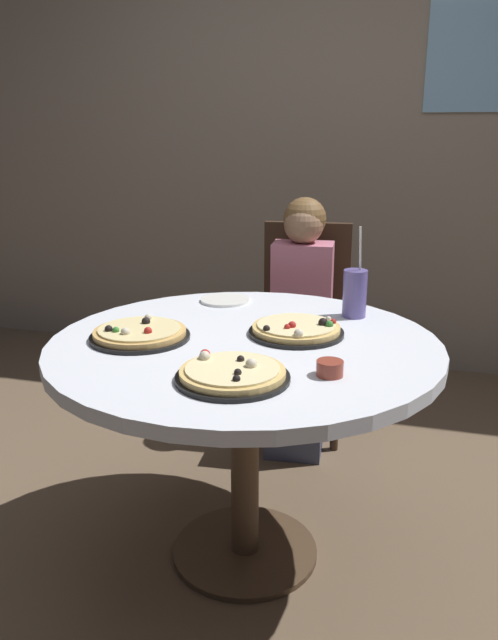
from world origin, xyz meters
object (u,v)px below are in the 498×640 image
object	(u,v)px
dining_table	(245,372)
soda_cup	(355,293)
chair_wooden	(304,316)
pizza_veggie	(232,374)
pizza_cheese	(140,333)
plate_small	(225,300)
pizza_pepperoni	(297,329)
sauce_bowl	(330,368)
diner_child	(299,338)

from	to	relation	value
dining_table	soda_cup	bearing A→B (deg)	50.08
chair_wooden	soda_cup	world-z (taller)	soda_cup
chair_wooden	pizza_veggie	distance (m)	1.35
pizza_cheese	soda_cup	distance (m)	0.73
dining_table	pizza_cheese	distance (m)	0.34
soda_cup	plate_small	bearing A→B (deg)	171.97
pizza_pepperoni	soda_cup	xyz separation A→B (m)	(0.15, 0.24, 0.06)
dining_table	sauce_bowl	bearing A→B (deg)	-35.92
pizza_veggie	plate_small	world-z (taller)	pizza_veggie
diner_child	plate_small	xyz separation A→B (m)	(-0.20, -0.44, 0.27)
diner_child	sauce_bowl	distance (m)	1.13
pizza_veggie	diner_child	bearing A→B (deg)	92.39
dining_table	chair_wooden	world-z (taller)	chair_wooden
pizza_cheese	pizza_pepperoni	xyz separation A→B (m)	(0.45, 0.17, 0.00)
pizza_pepperoni	sauce_bowl	distance (m)	0.34
chair_wooden	pizza_cheese	size ratio (longest dim) A/B	3.13
diner_child	plate_small	size ratio (longest dim) A/B	6.01
plate_small	pizza_cheese	bearing A→B (deg)	-103.87
pizza_pepperoni	diner_child	bearing A→B (deg)	100.05
chair_wooden	plate_small	size ratio (longest dim) A/B	5.28
chair_wooden	plate_small	distance (m)	0.68
dining_table	pizza_pepperoni	xyz separation A→B (m)	(0.14, 0.10, 0.12)
pizza_cheese	plate_small	bearing A→B (deg)	76.13
dining_table	pizza_cheese	bearing A→B (deg)	-167.72
diner_child	dining_table	bearing A→B (deg)	-90.44
pizza_veggie	pizza_cheese	distance (m)	0.43
dining_table	sauce_bowl	xyz separation A→B (m)	(0.29, -0.21, 0.12)
pizza_pepperoni	soda_cup	size ratio (longest dim) A/B	0.96
pizza_cheese	soda_cup	xyz separation A→B (m)	(0.60, 0.41, 0.06)
pizza_veggie	soda_cup	distance (m)	0.69
dining_table	pizza_pepperoni	distance (m)	0.21
sauce_bowl	plate_small	bearing A→B (deg)	127.82
dining_table	sauce_bowl	distance (m)	0.38
soda_cup	sauce_bowl	bearing A→B (deg)	-89.91
chair_wooden	soda_cup	xyz separation A→B (m)	(0.29, -0.68, 0.30)
chair_wooden	pizza_cheese	xyz separation A→B (m)	(-0.30, -1.10, 0.24)
dining_table	plate_small	xyz separation A→B (m)	(-0.19, 0.41, 0.11)
pizza_cheese	plate_small	xyz separation A→B (m)	(0.12, 0.48, -0.01)
pizza_pepperoni	soda_cup	world-z (taller)	soda_cup
pizza_cheese	pizza_pepperoni	world-z (taller)	pizza_pepperoni
pizza_veggie	pizza_pepperoni	distance (m)	0.41
pizza_pepperoni	pizza_veggie	bearing A→B (deg)	-101.90
chair_wooden	pizza_pepperoni	world-z (taller)	chair_wooden
chair_wooden	sauce_bowl	size ratio (longest dim) A/B	13.57
dining_table	pizza_pepperoni	world-z (taller)	pizza_pepperoni
pizza_cheese	sauce_bowl	xyz separation A→B (m)	(0.60, -0.14, 0.00)
dining_table	pizza_pepperoni	size ratio (longest dim) A/B	3.99
chair_wooden	sauce_bowl	xyz separation A→B (m)	(0.30, -1.24, 0.24)
diner_child	pizza_pepperoni	world-z (taller)	diner_child
sauce_bowl	pizza_cheese	bearing A→B (deg)	166.77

